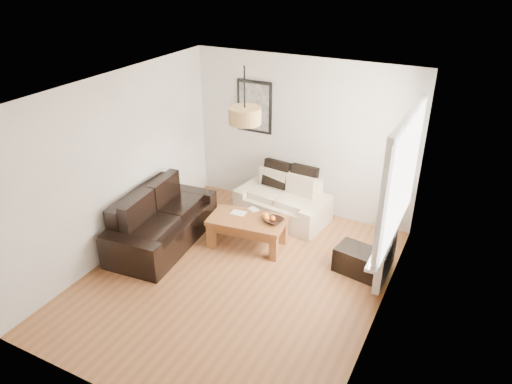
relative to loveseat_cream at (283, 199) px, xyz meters
The scene contains 21 objects.
floor 1.82m from the loveseat_cream, 86.65° to the right, with size 4.50×4.50×0.00m, color brown.
ceiling 2.86m from the loveseat_cream, 86.65° to the right, with size 3.80×4.50×0.00m, color white, non-canonical shape.
wall_back 1.05m from the loveseat_cream, 77.48° to the left, with size 3.80×0.04×2.60m, color silver, non-canonical shape.
wall_front 4.14m from the loveseat_cream, 88.52° to the right, with size 3.80×0.04×2.60m, color silver, non-canonical shape.
wall_left 2.70m from the loveseat_cream, 135.25° to the right, with size 0.04×4.50×2.60m, color silver, non-canonical shape.
wall_right 2.84m from the loveseat_cream, 41.61° to the right, with size 0.04×4.50×2.60m, color silver, non-canonical shape.
window_bay 2.52m from the loveseat_cream, 26.51° to the right, with size 0.14×1.90×1.60m, color white, non-canonical shape.
radiator 2.16m from the loveseat_cream, 26.99° to the right, with size 0.10×0.90×0.52m, color white.
poster 1.59m from the loveseat_cream, 149.46° to the left, with size 0.62×0.04×0.87m, color black, non-canonical shape.
pendant_shade 2.38m from the loveseat_cream, 85.97° to the right, with size 0.40×0.40×0.20m, color tan.
loveseat_cream is the anchor object (origin of this frame).
sofa_leather 2.00m from the loveseat_cream, 131.54° to the right, with size 1.89×0.92×0.82m, color black, non-canonical shape.
coffee_table 1.00m from the loveseat_cream, 98.08° to the right, with size 1.13×0.62×0.46m, color brown, non-canonical shape.
ottoman 1.80m from the loveseat_cream, 29.71° to the right, with size 0.63×0.41×0.36m, color black.
cushion_left 0.43m from the loveseat_cream, 139.33° to the left, with size 0.45×0.14×0.45m, color black.
cushion_right 0.47m from the loveseat_cream, 32.77° to the left, with size 0.45×0.14×0.45m, color black.
fruit_bowl 0.97m from the loveseat_cream, 73.41° to the right, with size 0.27×0.27×0.07m, color black.
orange_a 0.92m from the loveseat_cream, 81.76° to the right, with size 0.09×0.09×0.09m, color orange.
orange_b 0.91m from the loveseat_cream, 75.66° to the right, with size 0.08×0.08×0.08m, color #EE5714.
orange_c 0.87m from the loveseat_cream, 83.90° to the right, with size 0.09×0.09×0.09m, color orange.
papers 0.96m from the loveseat_cream, 110.43° to the right, with size 0.22×0.16×0.01m, color white.
Camera 1 is at (2.65, -4.62, 4.04)m, focal length 33.56 mm.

